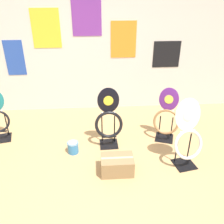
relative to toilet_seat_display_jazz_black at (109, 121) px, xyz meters
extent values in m
plane|color=tan|center=(-0.28, -1.17, -0.44)|extent=(14.00, 14.00, 0.00)
cube|color=silver|center=(-0.28, 1.32, 0.86)|extent=(8.00, 0.06, 2.60)
cube|color=black|center=(1.16, 1.29, 0.63)|extent=(0.50, 0.01, 0.49)
cube|color=orange|center=(0.35, 1.29, 0.91)|extent=(0.46, 0.01, 0.65)
cube|color=yellow|center=(-1.00, 1.29, 1.12)|extent=(0.49, 0.01, 0.66)
cube|color=#284CAD|center=(-1.61, 1.29, 0.62)|extent=(0.34, 0.01, 0.63)
cube|color=purple|center=(-0.29, 1.29, 1.29)|extent=(0.50, 0.01, 0.60)
cube|color=black|center=(0.00, 0.00, -0.43)|extent=(0.29, 0.29, 0.01)
cylinder|color=black|center=(-0.10, 0.09, -0.20)|extent=(0.02, 0.02, 0.45)
cylinder|color=black|center=(0.10, 0.10, -0.20)|extent=(0.02, 0.02, 0.45)
cylinder|color=black|center=(0.00, -0.07, -0.25)|extent=(0.22, 0.02, 0.02)
torus|color=black|center=(0.00, -0.02, -0.06)|extent=(0.43, 0.16, 0.42)
ellipsoid|color=black|center=(0.00, 0.04, 0.32)|extent=(0.32, 0.06, 0.39)
ellipsoid|color=yellow|center=(0.00, 0.03, 0.32)|extent=(0.14, 0.02, 0.15)
sphere|color=silver|center=(-0.09, 0.03, 0.12)|extent=(0.02, 0.02, 0.02)
sphere|color=silver|center=(0.09, 0.03, 0.12)|extent=(0.02, 0.02, 0.02)
cube|color=black|center=(0.92, 0.11, -0.43)|extent=(0.36, 0.36, 0.01)
cylinder|color=black|center=(0.86, 0.23, -0.25)|extent=(0.02, 0.02, 0.34)
cylinder|color=black|center=(1.04, 0.17, -0.25)|extent=(0.02, 0.02, 0.34)
cylinder|color=black|center=(0.89, 0.04, -0.29)|extent=(0.22, 0.09, 0.02)
torus|color=#9E7042|center=(0.91, 0.09, -0.11)|extent=(0.44, 0.29, 0.40)
ellipsoid|color=#60237F|center=(0.94, 0.17, 0.24)|extent=(0.31, 0.17, 0.37)
ellipsoid|color=#E5CC4C|center=(0.94, 0.16, 0.25)|extent=(0.14, 0.07, 0.14)
sphere|color=silver|center=(0.85, 0.18, 0.06)|extent=(0.02, 0.02, 0.02)
sphere|color=silver|center=(1.01, 0.12, 0.06)|extent=(0.02, 0.02, 0.02)
cube|color=black|center=(1.03, -0.55, -0.43)|extent=(0.33, 0.33, 0.01)
cylinder|color=black|center=(0.92, -0.48, -0.21)|extent=(0.02, 0.02, 0.44)
cylinder|color=black|center=(1.11, -0.44, -0.21)|extent=(0.02, 0.02, 0.44)
cylinder|color=black|center=(1.05, -0.63, -0.25)|extent=(0.22, 0.06, 0.02)
torus|color=silver|center=(1.04, -0.57, -0.08)|extent=(0.45, 0.27, 0.40)
ellipsoid|color=white|center=(1.01, -0.46, 0.32)|extent=(0.38, 0.18, 0.44)
ellipsoid|color=silver|center=(1.02, -0.47, 0.32)|extent=(0.17, 0.07, 0.17)
sphere|color=silver|center=(0.92, -0.52, 0.10)|extent=(0.02, 0.02, 0.02)
sphere|color=silver|center=(1.12, -0.48, 0.10)|extent=(0.02, 0.02, 0.02)
cube|color=black|center=(-1.74, 0.28, -0.43)|extent=(0.34, 0.34, 0.01)
cylinder|color=black|center=(-1.66, 0.39, -0.22)|extent=(0.02, 0.02, 0.42)
cylinder|color=black|center=(-1.72, 0.21, -0.26)|extent=(0.22, 0.07, 0.02)
sphere|color=silver|center=(-1.66, 0.32, 0.06)|extent=(0.02, 0.02, 0.02)
cylinder|color=teal|center=(-0.55, -0.16, -0.35)|extent=(0.16, 0.16, 0.18)
torus|color=silver|center=(-0.55, -0.16, -0.27)|extent=(0.17, 0.17, 0.01)
cylinder|color=#B2B2B7|center=(-0.55, -0.16, -0.26)|extent=(0.14, 0.14, 0.00)
cube|color=#93754C|center=(0.08, -0.63, -0.32)|extent=(0.43, 0.29, 0.24)
cube|color=#B7AD89|center=(0.08, -0.63, -0.20)|extent=(0.42, 0.04, 0.00)
camera|label=1|loc=(-0.17, -3.22, 1.90)|focal=40.00mm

